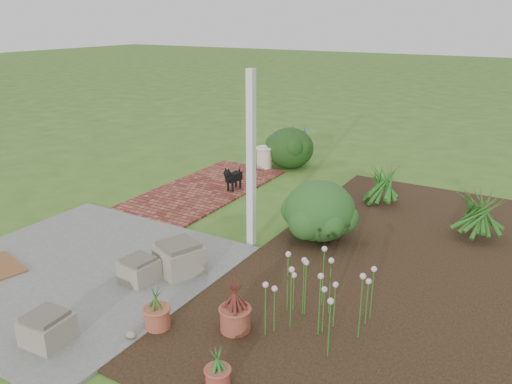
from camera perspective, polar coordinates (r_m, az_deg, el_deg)
The scene contains 18 objects.
ground at distance 7.36m, azimuth -2.94°, elevation -5.78°, with size 80.00×80.00×0.00m, color #37631F.
concrete_patio at distance 6.97m, azimuth -19.85°, elevation -8.34°, with size 3.50×3.50×0.04m, color slate.
brick_path at distance 9.59m, azimuth -5.67°, elevation 0.41°, with size 1.60×3.50×0.04m, color maroon.
garden_bed at distance 6.90m, azimuth 17.31°, elevation -8.40°, with size 4.00×7.00×0.03m, color black.
veranda_post at distance 6.85m, azimuth -0.56°, elevation 3.48°, with size 0.10×0.10×2.50m, color white.
stone_trough_near at distance 5.57m, azimuth -22.72°, elevation -14.30°, with size 0.41×0.41×0.28m, color gray.
stone_trough_mid at distance 6.39m, azimuth -13.19°, elevation -8.74°, with size 0.39×0.39×0.26m, color gray.
stone_trough_far at distance 6.49m, azimuth -8.73°, elevation -7.57°, with size 0.52×0.52×0.34m, color gray.
black_dog at distance 9.33m, azimuth -2.68°, elevation 1.75°, with size 0.17×0.51×0.44m.
cream_ceramic_urn at distance 10.76m, azimuth 0.97°, elevation 3.96°, with size 0.33×0.33×0.44m, color beige.
evergreen_shrub at distance 7.34m, azimuth 7.29°, elevation -1.96°, with size 1.04×1.04×0.89m, color #0E3B15.
agapanthus_clump_back at distance 8.00m, azimuth 24.13°, elevation -1.65°, with size 1.01×1.01×0.91m, color #0B4215, non-canonical shape.
agapanthus_clump_front at distance 8.91m, azimuth 14.24°, elevation 1.34°, with size 0.96×0.96×0.85m, color #18430D, non-canonical shape.
pink_flower_patch at distance 5.32m, azimuth 7.09°, elevation -11.74°, with size 1.13×1.13×0.72m, color #113D0F, non-canonical shape.
terracotta_pot_bronze at distance 5.36m, azimuth -2.39°, elevation -14.29°, with size 0.32×0.32×0.26m, color #964833.
terracotta_pot_small_left at distance 4.71m, azimuth -4.38°, elevation -20.39°, with size 0.22×0.22×0.18m, color #A34237.
terracotta_pot_small_right at distance 5.51m, azimuth -11.22°, elevation -13.88°, with size 0.27×0.27×0.23m, color #A65038.
purple_flowering_bush at distance 10.93m, azimuth 3.87°, elevation 5.16°, with size 1.04×1.04×0.89m, color black.
Camera 1 is at (3.71, -5.53, 3.14)m, focal length 35.00 mm.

